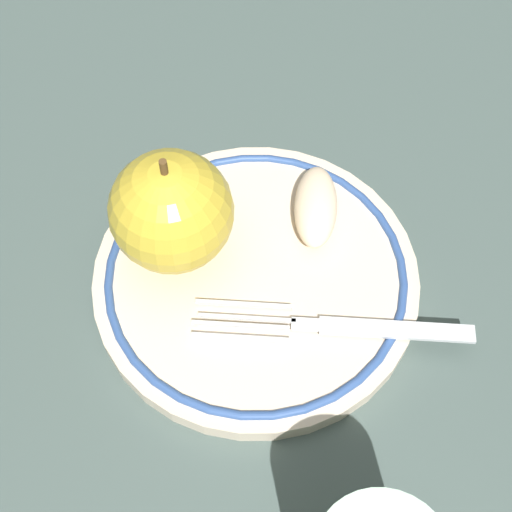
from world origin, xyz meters
The scene contains 5 objects.
ground_plane centered at (0.00, 0.00, 0.00)m, with size 2.00×2.00×0.00m, color #43534E.
plate centered at (0.02, 0.01, 0.01)m, with size 0.22×0.22×0.02m.
apple_red_whole centered at (0.07, 0.03, 0.06)m, with size 0.08×0.08×0.09m.
apple_slice_front centered at (0.01, -0.05, 0.03)m, with size 0.07×0.03×0.02m, color beige.
fork centered at (-0.05, 0.01, 0.02)m, with size 0.16×0.12×0.00m.
Camera 1 is at (-0.13, 0.20, 0.44)m, focal length 50.00 mm.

